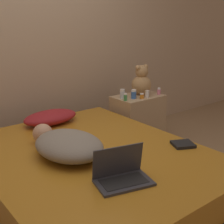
{
  "coord_description": "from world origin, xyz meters",
  "views": [
    {
      "loc": [
        -1.2,
        -1.78,
        1.42
      ],
      "look_at": [
        0.39,
        0.24,
        0.64
      ],
      "focal_mm": 50.0,
      "sensor_mm": 36.0,
      "label": 1
    }
  ],
  "objects_px": {
    "bottle_blue": "(134,94)",
    "bottle_clear": "(122,94)",
    "laptop": "(122,174)",
    "bottle_orange": "(142,96)",
    "bottle_white": "(147,94)",
    "person_lying": "(67,144)",
    "bottle_green": "(125,97)",
    "bottle_pink": "(159,91)",
    "book": "(183,144)",
    "pillow": "(51,117)",
    "teddy_bear": "(142,82)"
  },
  "relations": [
    {
      "from": "bottle_white",
      "to": "bottle_pink",
      "type": "height_order",
      "value": "bottle_white"
    },
    {
      "from": "person_lying",
      "to": "bottle_clear",
      "type": "relative_size",
      "value": 7.29
    },
    {
      "from": "pillow",
      "to": "bottle_blue",
      "type": "xyz_separation_m",
      "value": [
        0.93,
        -0.14,
        0.11
      ]
    },
    {
      "from": "teddy_bear",
      "to": "bottle_white",
      "type": "bearing_deg",
      "value": -107.68
    },
    {
      "from": "bottle_clear",
      "to": "bottle_white",
      "type": "xyz_separation_m",
      "value": [
        0.24,
        -0.13,
        -0.01
      ]
    },
    {
      "from": "bottle_blue",
      "to": "bottle_white",
      "type": "distance_m",
      "value": 0.16
    },
    {
      "from": "pillow",
      "to": "book",
      "type": "xyz_separation_m",
      "value": [
        0.56,
        -1.12,
        -0.05
      ]
    },
    {
      "from": "bottle_green",
      "to": "book",
      "type": "height_order",
      "value": "bottle_green"
    },
    {
      "from": "teddy_bear",
      "to": "bottle_green",
      "type": "height_order",
      "value": "teddy_bear"
    },
    {
      "from": "teddy_bear",
      "to": "book",
      "type": "distance_m",
      "value": 1.22
    },
    {
      "from": "bottle_green",
      "to": "book",
      "type": "xyz_separation_m",
      "value": [
        -0.23,
        -0.97,
        -0.15
      ]
    },
    {
      "from": "bottle_blue",
      "to": "bottle_clear",
      "type": "bearing_deg",
      "value": 141.57
    },
    {
      "from": "laptop",
      "to": "bottle_orange",
      "type": "relative_size",
      "value": 6.72
    },
    {
      "from": "teddy_bear",
      "to": "bottle_white",
      "type": "distance_m",
      "value": 0.18
    },
    {
      "from": "bottle_pink",
      "to": "book",
      "type": "xyz_separation_m",
      "value": [
        -0.71,
        -0.94,
        -0.15
      ]
    },
    {
      "from": "pillow",
      "to": "teddy_bear",
      "type": "xyz_separation_m",
      "value": [
        1.11,
        -0.05,
        0.21
      ]
    },
    {
      "from": "teddy_bear",
      "to": "bottle_green",
      "type": "distance_m",
      "value": 0.35
    },
    {
      "from": "bottle_blue",
      "to": "person_lying",
      "type": "bearing_deg",
      "value": -153.77
    },
    {
      "from": "bottle_white",
      "to": "bottle_pink",
      "type": "xyz_separation_m",
      "value": [
        0.2,
        0.02,
        -0.0
      ]
    },
    {
      "from": "laptop",
      "to": "bottle_clear",
      "type": "height_order",
      "value": "bottle_clear"
    },
    {
      "from": "person_lying",
      "to": "bottle_pink",
      "type": "height_order",
      "value": "bottle_pink"
    },
    {
      "from": "bottle_orange",
      "to": "bottle_white",
      "type": "bearing_deg",
      "value": -5.16
    },
    {
      "from": "teddy_bear",
      "to": "person_lying",
      "type": "bearing_deg",
      "value": -154.11
    },
    {
      "from": "person_lying",
      "to": "bottle_clear",
      "type": "xyz_separation_m",
      "value": [
        1.07,
        0.65,
        0.09
      ]
    },
    {
      "from": "bottle_orange",
      "to": "book",
      "type": "distance_m",
      "value": 1.03
    },
    {
      "from": "laptop",
      "to": "bottle_white",
      "type": "relative_size",
      "value": 4.82
    },
    {
      "from": "bottle_white",
      "to": "bottle_orange",
      "type": "xyz_separation_m",
      "value": [
        -0.07,
        0.01,
        -0.01
      ]
    },
    {
      "from": "teddy_bear",
      "to": "bottle_pink",
      "type": "relative_size",
      "value": 4.54
    },
    {
      "from": "bottle_white",
      "to": "person_lying",
      "type": "bearing_deg",
      "value": -158.54
    },
    {
      "from": "person_lying",
      "to": "bottle_green",
      "type": "xyz_separation_m",
      "value": [
        1.03,
        0.56,
        0.08
      ]
    },
    {
      "from": "person_lying",
      "to": "laptop",
      "type": "relative_size",
      "value": 1.94
    },
    {
      "from": "person_lying",
      "to": "bottle_green",
      "type": "bearing_deg",
      "value": 22.99
    },
    {
      "from": "person_lying",
      "to": "bottle_blue",
      "type": "relative_size",
      "value": 7.51
    },
    {
      "from": "bottle_blue",
      "to": "bottle_clear",
      "type": "distance_m",
      "value": 0.12
    },
    {
      "from": "person_lying",
      "to": "bottle_blue",
      "type": "height_order",
      "value": "bottle_blue"
    },
    {
      "from": "bottle_white",
      "to": "teddy_bear",
      "type": "bearing_deg",
      "value": 72.32
    },
    {
      "from": "bottle_green",
      "to": "bottle_orange",
      "type": "bearing_deg",
      "value": -10.88
    },
    {
      "from": "bottle_pink",
      "to": "bottle_orange",
      "type": "height_order",
      "value": "bottle_pink"
    },
    {
      "from": "bottle_clear",
      "to": "bottle_white",
      "type": "height_order",
      "value": "bottle_clear"
    },
    {
      "from": "teddy_bear",
      "to": "bottle_orange",
      "type": "distance_m",
      "value": 0.22
    },
    {
      "from": "bottle_clear",
      "to": "bottle_orange",
      "type": "distance_m",
      "value": 0.21
    },
    {
      "from": "pillow",
      "to": "bottle_clear",
      "type": "distance_m",
      "value": 0.84
    },
    {
      "from": "bottle_orange",
      "to": "person_lying",
      "type": "bearing_deg",
      "value": -157.11
    },
    {
      "from": "bottle_white",
      "to": "bottle_clear",
      "type": "bearing_deg",
      "value": 150.64
    },
    {
      "from": "bottle_green",
      "to": "bottle_pink",
      "type": "bearing_deg",
      "value": -3.01
    },
    {
      "from": "pillow",
      "to": "bottle_orange",
      "type": "relative_size",
      "value": 9.29
    },
    {
      "from": "pillow",
      "to": "bottle_orange",
      "type": "xyz_separation_m",
      "value": [
        1.0,
        -0.19,
        0.09
      ]
    },
    {
      "from": "person_lying",
      "to": "bottle_pink",
      "type": "bearing_deg",
      "value": 14.03
    },
    {
      "from": "pillow",
      "to": "laptop",
      "type": "distance_m",
      "value": 1.25
    },
    {
      "from": "bottle_pink",
      "to": "bottle_blue",
      "type": "bearing_deg",
      "value": 173.58
    }
  ]
}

